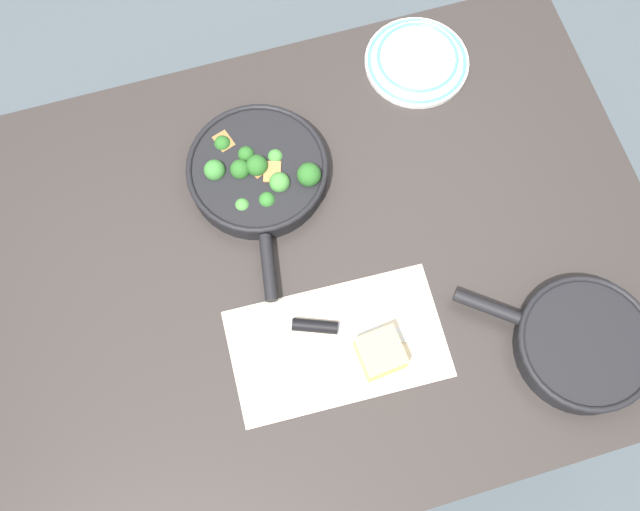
{
  "coord_description": "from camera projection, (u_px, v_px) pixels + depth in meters",
  "views": [
    {
      "loc": [
        0.13,
        0.43,
        2.07
      ],
      "look_at": [
        0.0,
        0.0,
        0.79
      ],
      "focal_mm": 40.0,
      "sensor_mm": 36.0,
      "label": 1
    }
  ],
  "objects": [
    {
      "name": "cheese_block",
      "position": [
        380.0,
        354.0,
        1.29
      ],
      "size": [
        0.08,
        0.08,
        0.05
      ],
      "color": "#EACC66",
      "rests_on": "dining_table_red"
    },
    {
      "name": "skillet_broccoli",
      "position": [
        258.0,
        172.0,
        1.41
      ],
      "size": [
        0.28,
        0.41,
        0.08
      ],
      "rotation": [
        0.0,
        0.0,
        1.41
      ],
      "color": "black",
      "rests_on": "dining_table_red"
    },
    {
      "name": "grater_knife",
      "position": [
        336.0,
        328.0,
        1.32
      ],
      "size": [
        0.23,
        0.11,
        0.02
      ],
      "rotation": [
        0.0,
        0.0,
        2.77
      ],
      "color": "silver",
      "rests_on": "dining_table_red"
    },
    {
      "name": "dining_table_red",
      "position": [
        320.0,
        271.0,
        1.45
      ],
      "size": [
        1.33,
        0.98,
        0.77
      ],
      "color": "#2D2826",
      "rests_on": "ground_plane"
    },
    {
      "name": "ground_plane",
      "position": [
        320.0,
        344.0,
        2.1
      ],
      "size": [
        14.0,
        14.0,
        0.0
      ],
      "primitive_type": "plane",
      "color": "#424C51"
    },
    {
      "name": "skillet_eggs",
      "position": [
        583.0,
        344.0,
        1.29
      ],
      "size": [
        0.33,
        0.29,
        0.06
      ],
      "rotation": [
        0.0,
        0.0,
        5.62
      ],
      "color": "black",
      "rests_on": "dining_table_red"
    },
    {
      "name": "parchment_sheet",
      "position": [
        337.0,
        344.0,
        1.32
      ],
      "size": [
        0.4,
        0.24,
        0.0
      ],
      "color": "beige",
      "rests_on": "dining_table_red"
    },
    {
      "name": "dinner_plate_stack",
      "position": [
        417.0,
        60.0,
        1.51
      ],
      "size": [
        0.22,
        0.22,
        0.03
      ],
      "color": "white",
      "rests_on": "dining_table_red"
    }
  ]
}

